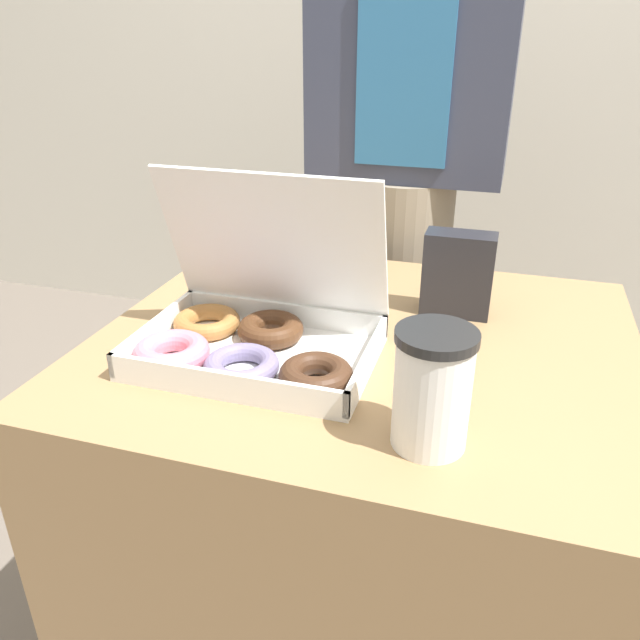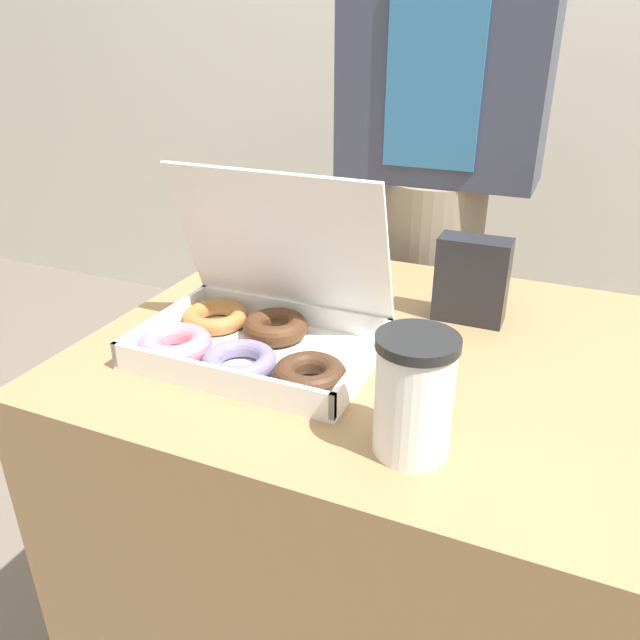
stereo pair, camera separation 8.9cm
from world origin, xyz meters
TOP-DOWN VIEW (x-y plane):
  - ground_plane at (0.00, 0.00)m, footprint 14.00×14.00m
  - table at (0.00, 0.00)m, footprint 0.83×0.72m
  - donut_box at (-0.15, -0.11)m, footprint 0.35×0.26m
  - coffee_cup at (0.13, -0.24)m, footprint 0.09×0.09m
  - napkin_holder at (0.12, 0.14)m, footprint 0.11×0.05m
  - person_customer at (-0.04, 0.55)m, footprint 0.42×0.24m

SIDE VIEW (x-z plane):
  - ground_plane at x=0.00m, z-range 0.00..0.00m
  - table at x=0.00m, z-range 0.00..0.70m
  - donut_box at x=-0.15m, z-range 0.61..0.87m
  - napkin_holder at x=0.12m, z-range 0.70..0.84m
  - coffee_cup at x=0.13m, z-range 0.70..0.85m
  - person_customer at x=-0.04m, z-range 0.09..1.71m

